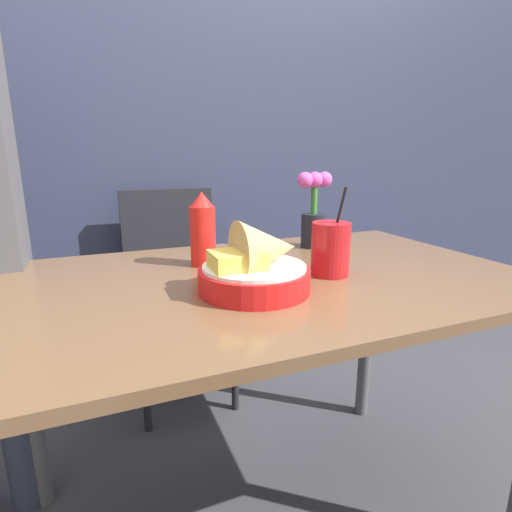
{
  "coord_description": "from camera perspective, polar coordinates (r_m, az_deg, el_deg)",
  "views": [
    {
      "loc": [
        -0.37,
        -0.85,
        1.04
      ],
      "look_at": [
        -0.03,
        -0.03,
        0.82
      ],
      "focal_mm": 28.0,
      "sensor_mm": 36.0,
      "label": 1
    }
  ],
  "objects": [
    {
      "name": "drink_cup",
      "position": [
        0.99,
        10.59,
        0.77
      ],
      "size": [
        0.09,
        0.09,
        0.22
      ],
      "color": "red",
      "rests_on": "dining_table"
    },
    {
      "name": "ketchup_bottle",
      "position": [
        1.06,
        -7.63,
        3.67
      ],
      "size": [
        0.07,
        0.07,
        0.19
      ],
      "color": "red",
      "rests_on": "dining_table"
    },
    {
      "name": "wall_window",
      "position": [
        1.98,
        -12.16,
        21.39
      ],
      "size": [
        7.0,
        0.06,
        2.6
      ],
      "color": "#2D334C",
      "rests_on": "ground_plane"
    },
    {
      "name": "flower_vase",
      "position": [
        1.27,
        8.24,
        6.2
      ],
      "size": [
        0.12,
        0.08,
        0.24
      ],
      "color": "black",
      "rests_on": "dining_table"
    },
    {
      "name": "food_basket",
      "position": [
        0.85,
        0.31,
        -1.44
      ],
      "size": [
        0.24,
        0.24,
        0.16
      ],
      "color": "red",
      "rests_on": "dining_table"
    },
    {
      "name": "chair_far_window",
      "position": [
        1.79,
        -11.63,
        -2.91
      ],
      "size": [
        0.4,
        0.4,
        0.9
      ],
      "color": "black",
      "rests_on": "ground_plane"
    },
    {
      "name": "dining_table",
      "position": [
        1.01,
        1.03,
        -8.33
      ],
      "size": [
        1.3,
        0.78,
        0.76
      ],
      "color": "brown",
      "rests_on": "ground_plane"
    }
  ]
}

